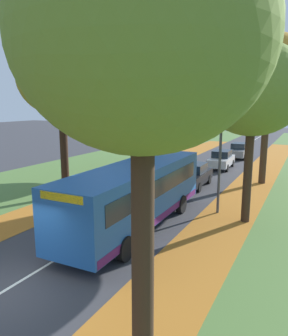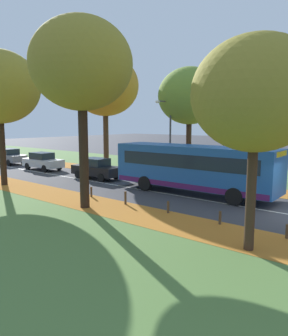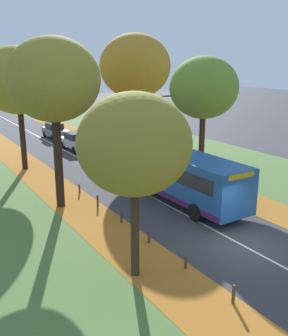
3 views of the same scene
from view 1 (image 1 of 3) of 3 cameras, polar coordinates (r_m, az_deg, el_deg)
The scene contains 18 objects.
ground_plane at distance 11.77m, azimuth -23.17°, elevation -19.08°, with size 160.00×160.00×0.00m, color #38383D.
grass_verge_left at distance 31.99m, azimuth -6.19°, elevation 0.72°, with size 12.00×90.00×0.01m, color #517538.
leaf_litter_left at distance 24.62m, azimuth -4.87°, elevation -2.39°, with size 2.80×60.00×0.00m, color #B26B23.
leaf_litter_right at distance 21.36m, azimuth 16.66°, elevation -4.93°, with size 2.80×60.00×0.00m, color #B26B23.
road_centre_line at distance 28.10m, azimuth 9.72°, elevation -0.83°, with size 0.12×80.00×0.01m, color silver.
tree_left_near at distance 20.67m, azimuth -14.31°, elevation 14.88°, with size 5.10×5.10×9.56m.
tree_left_mid at distance 28.04m, azimuth -0.71°, elevation 13.27°, with size 5.56×5.56×9.32m.
tree_right_nearest at distance 6.24m, azimuth -0.25°, elevation 21.27°, with size 4.67×4.67×9.00m.
tree_right_near at distance 16.28m, azimuth 18.46°, elevation 12.80°, with size 4.81×4.81×8.58m.
tree_right_mid at distance 25.09m, azimuth 20.98°, elevation 14.90°, with size 6.16×6.16×10.51m.
bollard_fourth at distance 17.30m, azimuth -17.32°, elevation -7.74°, with size 0.12×0.12×0.60m, color #4C3823.
bollard_fifth at distance 19.29m, azimuth -11.68°, elevation -5.33°, with size 0.12×0.12×0.72m, color #4C3823.
bollard_sixth at distance 21.44m, azimuth -6.98°, elevation -3.66°, with size 0.12×0.12×0.61m, color #4C3823.
streetlamp_right at distance 17.42m, azimuth 12.14°, elevation 4.25°, with size 1.89×0.28×6.00m.
bus at distance 15.26m, azimuth -1.34°, elevation -4.25°, with size 2.76×10.43×2.98m.
car_black_lead at distance 23.31m, azimuth 8.63°, elevation -1.23°, with size 1.86×4.24×1.62m.
car_silver_following at distance 30.34m, azimuth 13.32°, elevation 1.46°, with size 1.90×4.26×1.62m.
car_grey_third_in_line at distance 36.62m, azimuth 16.22°, elevation 2.94°, with size 1.79×4.20×1.62m.
Camera 1 is at (8.13, -6.27, 5.75)m, focal length 35.00 mm.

